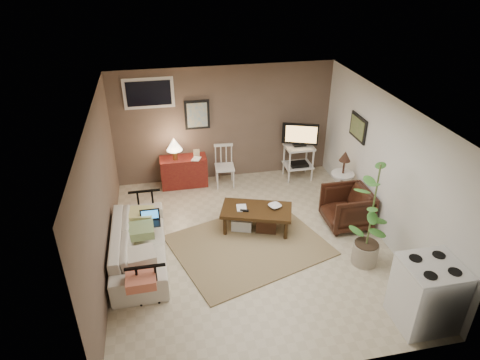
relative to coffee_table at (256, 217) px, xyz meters
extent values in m
plane|color=#C1B293|center=(-0.19, -0.41, -0.25)|extent=(5.00, 5.00, 0.00)
cube|color=black|center=(-0.74, 2.06, 1.20)|extent=(0.50, 0.03, 0.60)
cube|color=black|center=(2.03, 0.64, 1.27)|extent=(0.03, 0.60, 0.45)
cube|color=silver|center=(-1.64, 2.06, 1.70)|extent=(0.96, 0.03, 0.60)
cube|color=olive|center=(-0.21, -0.43, -0.24)|extent=(2.84, 2.54, 0.02)
cube|color=#39250F|center=(0.01, 0.00, 0.15)|extent=(1.34, 0.97, 0.06)
cylinder|color=#39250F|center=(-0.56, -0.06, -0.06)|extent=(0.06, 0.06, 0.38)
cylinder|color=#39250F|center=(0.43, -0.39, -0.06)|extent=(0.06, 0.06, 0.38)
cylinder|color=#39250F|center=(-0.41, 0.38, -0.06)|extent=(0.06, 0.06, 0.38)
cylinder|color=#39250F|center=(0.58, 0.05, -0.06)|extent=(0.06, 0.06, 0.38)
cube|color=black|center=(-0.21, -0.03, 0.19)|extent=(0.16, 0.10, 0.02)
cube|color=#452718|center=(0.18, -0.06, -0.11)|extent=(0.43, 0.40, 0.26)
cube|color=silver|center=(-0.23, 0.08, -0.13)|extent=(0.43, 0.40, 0.22)
imported|color=beige|center=(-1.99, -0.45, 0.15)|extent=(0.60, 2.07, 0.81)
cube|color=black|center=(-1.79, -0.15, 0.21)|extent=(0.32, 0.22, 0.02)
cube|color=black|center=(-1.79, -0.03, 0.32)|extent=(0.32, 0.02, 0.20)
cube|color=#338EE6|center=(-1.79, -0.04, 0.32)|extent=(0.27, 0.00, 0.16)
cube|color=maroon|center=(-1.09, 1.86, 0.06)|extent=(0.94, 0.42, 0.63)
cylinder|color=#A27E3E|center=(-1.25, 1.82, 0.48)|extent=(0.10, 0.10, 0.21)
cone|color=#FFE4B7|center=(-1.25, 1.82, 0.71)|extent=(0.31, 0.31, 0.25)
cube|color=tan|center=(-0.81, 1.88, 0.45)|extent=(0.13, 0.02, 0.16)
cube|color=silver|center=(-0.27, 1.70, 0.15)|extent=(0.41, 0.41, 0.04)
cylinder|color=silver|center=(-0.44, 1.54, -0.06)|extent=(0.03, 0.03, 0.39)
cylinder|color=silver|center=(-0.11, 1.52, -0.06)|extent=(0.03, 0.03, 0.39)
cylinder|color=silver|center=(-0.42, 1.87, -0.06)|extent=(0.03, 0.03, 0.39)
cylinder|color=silver|center=(-0.09, 1.85, -0.06)|extent=(0.03, 0.03, 0.39)
cube|color=silver|center=(-0.25, 1.87, 0.58)|extent=(0.39, 0.06, 0.06)
cube|color=silver|center=(1.32, 1.71, 0.46)|extent=(0.58, 0.48, 0.04)
cube|color=silver|center=(1.32, 1.71, 0.04)|extent=(0.58, 0.48, 0.03)
cylinder|color=silver|center=(1.07, 1.51, 0.12)|extent=(0.04, 0.04, 0.74)
cylinder|color=silver|center=(1.58, 1.51, 0.12)|extent=(0.04, 0.04, 0.74)
cylinder|color=silver|center=(1.07, 1.91, 0.12)|extent=(0.04, 0.04, 0.74)
cylinder|color=silver|center=(1.58, 1.91, 0.12)|extent=(0.04, 0.04, 0.74)
cube|color=black|center=(1.32, 1.71, 0.52)|extent=(0.26, 0.15, 0.03)
cube|color=black|center=(1.32, 1.71, 0.76)|extent=(0.71, 0.31, 0.44)
cube|color=tan|center=(1.32, 1.71, 0.76)|extent=(0.60, 0.23, 0.36)
cube|color=black|center=(1.32, 1.66, 0.06)|extent=(0.37, 0.26, 0.11)
cylinder|color=silver|center=(1.78, 0.49, -0.24)|extent=(0.30, 0.30, 0.03)
cylinder|color=silver|center=(1.78, 0.49, 0.09)|extent=(0.06, 0.06, 0.64)
cylinder|color=silver|center=(1.78, 0.49, 0.41)|extent=(0.42, 0.42, 0.03)
cylinder|color=black|center=(1.78, 0.49, 0.57)|extent=(0.04, 0.04, 0.28)
cone|color=#311D14|center=(1.78, 0.49, 0.79)|extent=(0.21, 0.21, 0.19)
imported|color=black|center=(1.61, -0.17, 0.13)|extent=(0.71, 0.76, 0.78)
cylinder|color=gray|center=(1.48, -1.21, -0.08)|extent=(0.40, 0.40, 0.36)
cylinder|color=#4C602D|center=(1.48, -1.21, 0.80)|extent=(0.03, 0.03, 1.39)
cube|color=silver|center=(1.68, -2.47, 0.21)|extent=(0.72, 0.67, 0.92)
cube|color=silver|center=(1.68, -2.47, 0.68)|extent=(0.74, 0.69, 0.03)
cylinder|color=black|center=(1.52, -2.64, 0.70)|extent=(0.16, 0.16, 0.01)
cylinder|color=black|center=(1.85, -2.64, 0.70)|extent=(0.16, 0.16, 0.01)
cylinder|color=black|center=(1.52, -2.31, 0.70)|extent=(0.16, 0.16, 0.01)
cylinder|color=black|center=(1.85, -2.31, 0.70)|extent=(0.16, 0.16, 0.01)
imported|color=#39250F|center=(0.33, -0.02, 0.28)|extent=(0.22, 0.12, 0.21)
imported|color=#39250F|center=(-0.33, 0.08, 0.29)|extent=(0.17, 0.04, 0.23)
imported|color=#39250F|center=(-0.91, 1.76, 0.48)|extent=(0.15, 0.08, 0.22)
camera|label=1|loc=(-1.50, -6.03, 4.19)|focal=32.00mm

